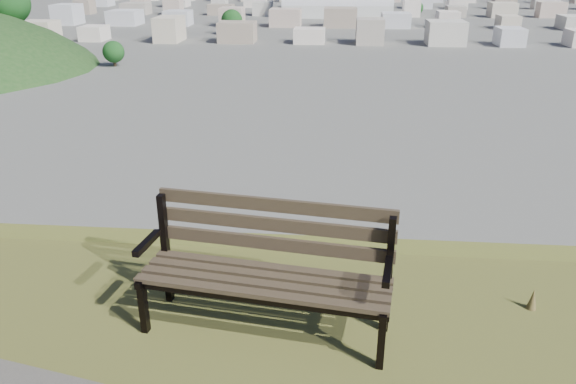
{
  "coord_description": "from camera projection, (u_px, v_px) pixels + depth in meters",
  "views": [
    {
      "loc": [
        0.79,
        -0.73,
        27.59
      ],
      "look_at": [
        0.32,
        4.72,
        25.3
      ],
      "focal_mm": 35.0,
      "sensor_mm": 36.0,
      "label": 1
    }
  ],
  "objects": [
    {
      "name": "park_bench",
      "position": [
        268.0,
        262.0,
        4.1
      ],
      "size": [
        1.88,
        0.84,
        0.95
      ],
      "rotation": [
        0.0,
        0.0,
        -0.15
      ],
      "color": "#3B2F22",
      "rests_on": "hilltop_mesa"
    },
    {
      "name": "arena",
      "position": [
        337.0,
        5.0,
        281.1
      ],
      "size": [
        54.52,
        23.89,
        22.83
      ],
      "rotation": [
        0.0,
        0.0,
        0.02
      ],
      "color": "silver",
      "rests_on": "ground"
    },
    {
      "name": "city_trees",
      "position": [
        289.0,
        3.0,
        304.77
      ],
      "size": [
        406.52,
        387.2,
        9.98
      ],
      "color": "#372B1B",
      "rests_on": "ground"
    }
  ]
}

